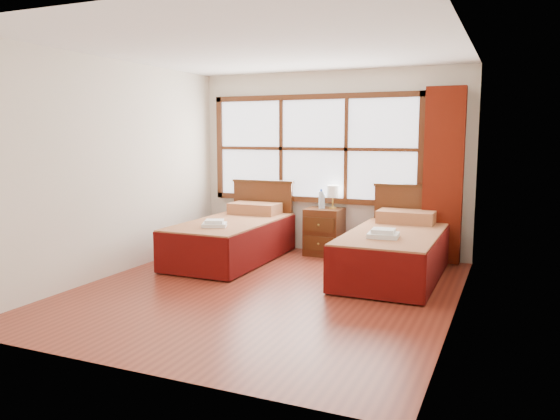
% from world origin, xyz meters
% --- Properties ---
extents(floor, '(4.50, 4.50, 0.00)m').
position_xyz_m(floor, '(0.00, 0.00, 0.00)').
color(floor, maroon).
rests_on(floor, ground).
extents(ceiling, '(4.50, 4.50, 0.00)m').
position_xyz_m(ceiling, '(0.00, 0.00, 2.60)').
color(ceiling, white).
rests_on(ceiling, wall_back).
extents(wall_back, '(4.00, 0.00, 4.00)m').
position_xyz_m(wall_back, '(0.00, 2.25, 1.30)').
color(wall_back, silver).
rests_on(wall_back, floor).
extents(wall_left, '(0.00, 4.50, 4.50)m').
position_xyz_m(wall_left, '(-2.00, 0.00, 1.30)').
color(wall_left, silver).
rests_on(wall_left, floor).
extents(wall_right, '(0.00, 4.50, 4.50)m').
position_xyz_m(wall_right, '(2.00, 0.00, 1.30)').
color(wall_right, silver).
rests_on(wall_right, floor).
extents(window, '(3.16, 0.06, 1.56)m').
position_xyz_m(window, '(-0.25, 2.21, 1.50)').
color(window, white).
rests_on(window, wall_back).
extents(curtain, '(0.50, 0.16, 2.30)m').
position_xyz_m(curtain, '(1.60, 2.11, 1.17)').
color(curtain, '#611609').
rests_on(curtain, wall_back).
extents(bed_left, '(1.06, 2.08, 1.03)m').
position_xyz_m(bed_left, '(-1.03, 1.20, 0.31)').
color(bed_left, '#42230D').
rests_on(bed_left, floor).
extents(bed_right, '(1.07, 2.09, 1.04)m').
position_xyz_m(bed_right, '(1.18, 1.20, 0.32)').
color(bed_right, '#42230D').
rests_on(bed_right, floor).
extents(nightstand, '(0.50, 0.49, 0.67)m').
position_xyz_m(nightstand, '(0.01, 1.99, 0.33)').
color(nightstand, '#4E2611').
rests_on(nightstand, floor).
extents(towels_left, '(0.38, 0.36, 0.09)m').
position_xyz_m(towels_left, '(-1.00, 0.65, 0.59)').
color(towels_left, white).
rests_on(towels_left, bed_left).
extents(towels_right, '(0.36, 0.32, 0.10)m').
position_xyz_m(towels_right, '(1.14, 0.73, 0.60)').
color(towels_right, white).
rests_on(towels_right, bed_right).
extents(lamp, '(0.17, 0.17, 0.33)m').
position_xyz_m(lamp, '(0.11, 2.06, 0.90)').
color(lamp, gold).
rests_on(lamp, nightstand).
extents(bottle_near, '(0.07, 0.07, 0.28)m').
position_xyz_m(bottle_near, '(-0.04, 1.99, 0.79)').
color(bottle_near, silver).
rests_on(bottle_near, nightstand).
extents(bottle_far, '(0.06, 0.06, 0.23)m').
position_xyz_m(bottle_far, '(-0.02, 2.00, 0.77)').
color(bottle_far, silver).
rests_on(bottle_far, nightstand).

